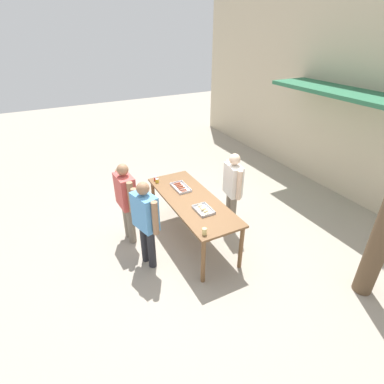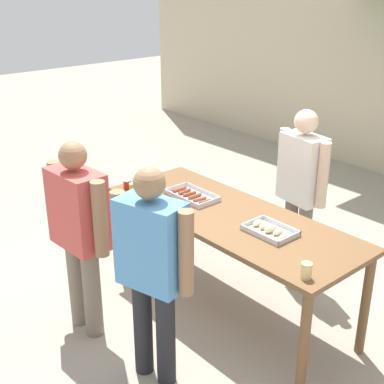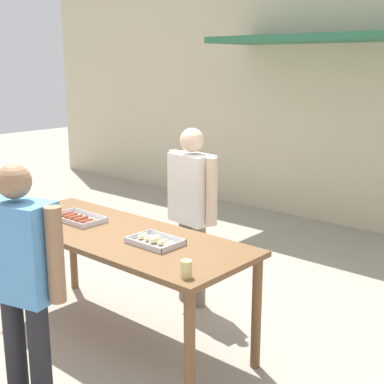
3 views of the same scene
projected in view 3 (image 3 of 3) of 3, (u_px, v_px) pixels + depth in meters
The scene contains 10 objects.
ground_plane at pixel (120, 337), 4.25m from camera, with size 24.00×24.00×0.00m, color #A39989.
building_facade_back at pixel (356, 51), 6.63m from camera, with size 12.00×1.11×4.50m.
serving_table at pixel (117, 244), 4.06m from camera, with size 2.23×0.84×0.87m.
food_tray_sausages at pixel (78, 219), 4.33m from camera, with size 0.45×0.26×0.04m.
food_tray_buns at pixel (155, 241), 3.77m from camera, with size 0.37×0.26×0.06m.
condiment_jar_mustard at pixel (10, 212), 4.44m from camera, with size 0.07×0.07×0.08m.
condiment_jar_ketchup at pixel (15, 214), 4.37m from camera, with size 0.07×0.07×0.08m.
beer_cup at pixel (186, 269), 3.18m from camera, with size 0.07×0.07×0.11m.
person_server_behind_table at pixel (192, 202), 4.64m from camera, with size 0.58×0.28×1.59m.
person_customer_with_cup at pixel (21, 271), 3.17m from camera, with size 0.62×0.35×1.57m.
Camera 3 is at (2.97, -2.53, 2.13)m, focal length 50.00 mm.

